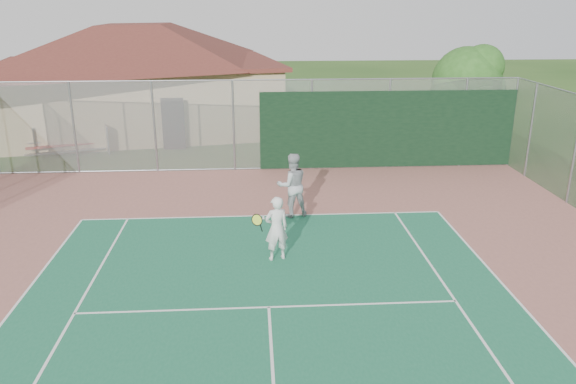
{
  "coord_description": "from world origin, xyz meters",
  "views": [
    {
      "loc": [
        -0.26,
        -4.26,
        6.26
      ],
      "look_at": [
        0.66,
        10.18,
        1.35
      ],
      "focal_mm": 35.0,
      "sensor_mm": 36.0,
      "label": 1
    }
  ],
  "objects_px": {
    "bleachers": "(70,136)",
    "player_white_front": "(276,229)",
    "tree": "(468,84)",
    "player_grey_back": "(292,186)",
    "clubhouse": "(138,67)"
  },
  "relations": [
    {
      "from": "bleachers",
      "to": "player_grey_back",
      "type": "height_order",
      "value": "player_grey_back"
    },
    {
      "from": "bleachers",
      "to": "tree",
      "type": "distance_m",
      "value": 17.28
    },
    {
      "from": "tree",
      "to": "clubhouse",
      "type": "bearing_deg",
      "value": 156.73
    },
    {
      "from": "bleachers",
      "to": "player_grey_back",
      "type": "relative_size",
      "value": 1.92
    },
    {
      "from": "tree",
      "to": "player_white_front",
      "type": "distance_m",
      "value": 13.08
    },
    {
      "from": "player_white_front",
      "to": "clubhouse",
      "type": "bearing_deg",
      "value": -85.22
    },
    {
      "from": "clubhouse",
      "to": "player_grey_back",
      "type": "relative_size",
      "value": 8.09
    },
    {
      "from": "clubhouse",
      "to": "tree",
      "type": "bearing_deg",
      "value": -33.42
    },
    {
      "from": "player_white_front",
      "to": "player_grey_back",
      "type": "height_order",
      "value": "player_grey_back"
    },
    {
      "from": "bleachers",
      "to": "player_grey_back",
      "type": "xyz_separation_m",
      "value": [
        9.23,
        -8.66,
        0.34
      ]
    },
    {
      "from": "bleachers",
      "to": "clubhouse",
      "type": "bearing_deg",
      "value": 42.26
    },
    {
      "from": "clubhouse",
      "to": "player_grey_back",
      "type": "bearing_deg",
      "value": -72.38
    },
    {
      "from": "bleachers",
      "to": "player_white_front",
      "type": "xyz_separation_m",
      "value": [
        8.61,
        -11.74,
        0.21
      ]
    },
    {
      "from": "tree",
      "to": "player_grey_back",
      "type": "height_order",
      "value": "tree"
    },
    {
      "from": "bleachers",
      "to": "player_white_front",
      "type": "distance_m",
      "value": 14.56
    }
  ]
}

